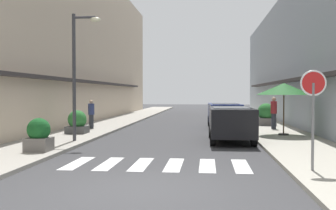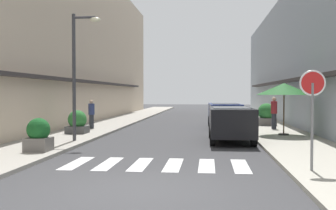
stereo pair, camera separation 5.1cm
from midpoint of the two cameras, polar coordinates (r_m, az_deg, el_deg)
The scene contains 16 objects.
ground_plane at distance 26.05m, azimuth 2.64°, elevation -2.85°, with size 96.31×96.31×0.00m, color #38383A.
sidewalk_left at distance 26.78m, azimuth -7.99°, elevation -2.61°, with size 2.96×61.29×0.12m, color #9E998E.
sidewalk_right at distance 26.24m, azimuth 13.49°, elevation -2.73°, with size 2.96×61.29×0.12m, color #ADA899.
building_row_left at distance 29.26m, azimuth -15.15°, elevation 8.79°, with size 5.50×41.40×11.42m.
building_row_right at distance 28.22m, azimuth 21.31°, elevation 6.25°, with size 5.50×41.40×8.73m.
crosswalk at distance 11.57m, azimuth -1.46°, elevation -8.54°, with size 5.20×2.20×0.01m.
parked_car_near at distance 17.09m, azimuth 9.06°, elevation -2.15°, with size 1.86×4.39×1.47m.
parked_car_mid at distance 23.66m, azimuth 8.17°, elevation -1.09°, with size 1.95×4.30×1.47m.
round_street_sign at distance 10.59m, azimuth 20.12°, elevation 1.53°, with size 0.65×0.07×2.52m.
street_lamp at distance 16.69m, azimuth -12.62°, elevation 5.89°, with size 1.19×0.28×5.17m.
cafe_umbrella at distance 19.26m, azimuth 16.37°, elevation 2.20°, with size 2.54×2.54×2.42m.
planter_corner at distance 14.06m, azimuth -17.97°, elevation -4.11°, with size 0.78×0.78×1.11m.
planter_midblock at distance 19.79m, azimuth -12.80°, elevation -2.48°, with size 0.96×0.96×1.12m.
planter_far at distance 24.88m, azimuth 13.98°, elevation -1.39°, with size 1.09×1.09×1.34m.
pedestrian_walking_near at distance 22.24m, azimuth -10.85°, elevation -1.21°, with size 0.34×0.34×1.59m.
pedestrian_walking_far at distance 22.38m, azimuth 15.02°, elevation -0.99°, with size 0.34×0.34×1.74m.
Camera 2 is at (1.47, -8.41, 2.06)m, focal length 42.53 mm.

